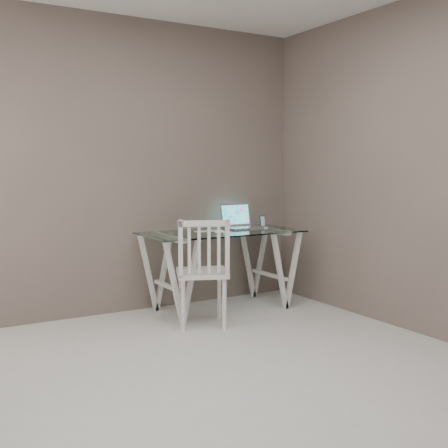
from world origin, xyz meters
The scene contains 7 objects.
room centered at (-0.06, 0.02, 1.72)m, with size 4.50×4.52×2.71m.
desk centered at (1.00, 1.85, 0.38)m, with size 1.50×0.70×0.75m.
chair centered at (0.57, 1.41, 0.51)m, with size 0.55×0.55×0.92m.
laptop centered at (1.31, 2.02, 0.80)m, with size 0.34×0.29×0.24m.
keyboard centered at (0.87, 1.88, 0.75)m, with size 0.26×0.11×0.01m, color silver.
mouse centered at (0.90, 1.71, 0.76)m, with size 0.11×0.06×0.03m, color white.
phone_dock centered at (1.49, 1.89, 0.78)m, with size 0.07×0.07×0.12m.
Camera 1 is at (-1.62, -2.67, 1.35)m, focal length 45.00 mm.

